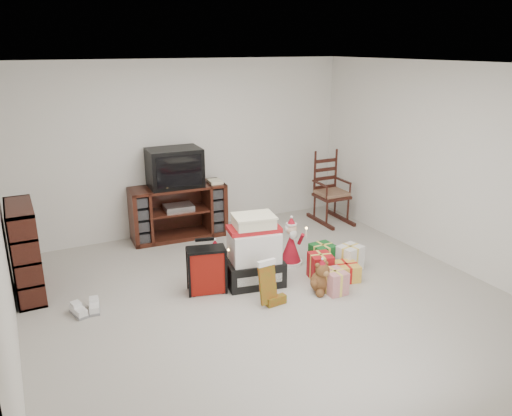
{
  "coord_description": "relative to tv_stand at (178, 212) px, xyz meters",
  "views": [
    {
      "loc": [
        -2.34,
        -4.36,
        2.68
      ],
      "look_at": [
        0.17,
        0.6,
        0.86
      ],
      "focal_mm": 35.0,
      "sensor_mm": 36.0,
      "label": 1
    }
  ],
  "objects": [
    {
      "name": "bookshelf",
      "position": [
        -2.06,
        -0.92,
        0.11
      ],
      "size": [
        0.28,
        0.85,
        1.04
      ],
      "color": "#37150F",
      "rests_on": "floor"
    },
    {
      "name": "rocking_chair",
      "position": [
        2.36,
        -0.38,
        0.01
      ],
      "size": [
        0.48,
        0.78,
        1.16
      ],
      "rotation": [
        0.0,
        0.0,
        -0.02
      ],
      "color": "#37150F",
      "rests_on": "floor"
    },
    {
      "name": "santa_figurine",
      "position": [
        0.97,
        -1.54,
        -0.14
      ],
      "size": [
        0.31,
        0.29,
        0.63
      ],
      "color": "maroon",
      "rests_on": "floor"
    },
    {
      "name": "room",
      "position": [
        0.27,
        -2.23,
        0.86
      ],
      "size": [
        5.01,
        5.01,
        2.51
      ],
      "color": "beige",
      "rests_on": "ground"
    },
    {
      "name": "teddy_bear",
      "position": [
        0.89,
        -2.36,
        -0.23
      ],
      "size": [
        0.24,
        0.21,
        0.36
      ],
      "color": "brown",
      "rests_on": "floor"
    },
    {
      "name": "red_suitcase",
      "position": [
        -0.27,
        -1.78,
        -0.12
      ],
      "size": [
        0.45,
        0.31,
        0.62
      ],
      "rotation": [
        0.0,
        0.0,
        -0.24
      ],
      "color": "maroon",
      "rests_on": "floor"
    },
    {
      "name": "sneaker_pair",
      "position": [
        -1.57,
        -1.65,
        -0.34
      ],
      "size": [
        0.32,
        0.27,
        0.09
      ],
      "rotation": [
        0.0,
        0.0,
        0.1
      ],
      "color": "white",
      "rests_on": "floor"
    },
    {
      "name": "tv_stand",
      "position": [
        0.0,
        0.0,
        0.0
      ],
      "size": [
        1.38,
        0.57,
        0.77
      ],
      "rotation": [
        0.0,
        0.0,
        -0.06
      ],
      "color": "#431713",
      "rests_on": "floor"
    },
    {
      "name": "crt_television",
      "position": [
        -0.02,
        0.01,
        0.65
      ],
      "size": [
        0.76,
        0.57,
        0.54
      ],
      "rotation": [
        0.0,
        0.0,
        -0.05
      ],
      "color": "black",
      "rests_on": "tv_stand"
    },
    {
      "name": "mrs_claus_figurine",
      "position": [
        -0.08,
        -1.59,
        -0.18
      ],
      "size": [
        0.26,
        0.25,
        0.53
      ],
      "color": "maroon",
      "rests_on": "floor"
    },
    {
      "name": "stocking",
      "position": [
        0.2,
        -2.36,
        -0.12
      ],
      "size": [
        0.25,
        0.12,
        0.53
      ],
      "primitive_type": null,
      "rotation": [
        0.0,
        0.0,
        0.07
      ],
      "color": "#0D751B",
      "rests_on": "floor"
    },
    {
      "name": "gift_cluster",
      "position": [
        1.25,
        -2.11,
        -0.25
      ],
      "size": [
        0.8,
        0.9,
        0.27
      ],
      "color": "#A41217",
      "rests_on": "floor"
    },
    {
      "name": "gift_pile",
      "position": [
        0.31,
        -1.82,
        -0.03
      ],
      "size": [
        0.73,
        0.58,
        0.82
      ],
      "rotation": [
        0.0,
        0.0,
        -0.17
      ],
      "color": "black",
      "rests_on": "floor"
    }
  ]
}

